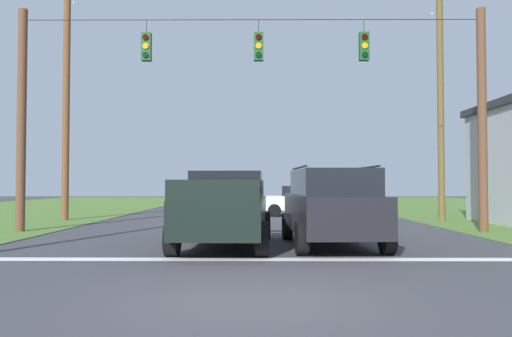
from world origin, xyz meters
The scene contains 13 objects.
ground_plane centered at (0.00, 0.00, 0.00)m, with size 120.00×120.00×0.00m, color #3D3D42.
stop_bar_stripe centered at (0.00, 3.78, 0.00)m, with size 12.74×0.45×0.01m, color white.
lane_dash_0 centered at (0.00, 9.78, 0.00)m, with size 0.15×2.50×0.01m, color white.
lane_dash_1 centered at (0.00, 17.52, 0.00)m, with size 0.15×2.50×0.01m, color white.
lane_dash_2 centered at (0.00, 23.53, 0.00)m, with size 0.15×2.50×0.01m, color white.
lane_dash_3 centered at (0.00, 30.74, 0.00)m, with size 0.15×2.50×0.01m, color white.
lane_dash_4 centered at (0.00, 36.78, 0.00)m, with size 0.15×2.50×0.01m, color white.
overhead_signal_span centered at (-0.14, 9.86, 4.15)m, with size 15.78×0.31×7.54m.
pickup_truck centered at (-0.77, 6.09, 0.97)m, with size 2.43×5.46×1.95m.
suv_black centered at (1.96, 6.02, 1.06)m, with size 2.39×4.88×2.05m.
distant_car_crossing_white centered at (2.33, 18.36, 0.79)m, with size 4.42×2.26×1.52m.
utility_pole_mid_right centered at (7.96, 14.78, 5.59)m, with size 0.28×1.96×11.17m.
utility_pole_near_left centered at (-8.46, 15.23, 5.28)m, with size 0.31×1.68×10.88m.
Camera 1 is at (0.09, -7.09, 1.61)m, focal length 35.60 mm.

